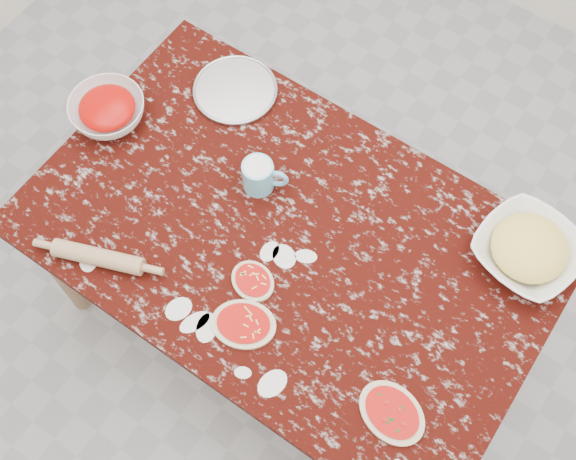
# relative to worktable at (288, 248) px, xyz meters

# --- Properties ---
(ground) EXTENTS (4.00, 4.00, 0.00)m
(ground) POSITION_rel_worktable_xyz_m (0.00, 0.00, -0.67)
(ground) COLOR gray
(worktable) EXTENTS (1.60, 1.00, 0.75)m
(worktable) POSITION_rel_worktable_xyz_m (0.00, 0.00, 0.00)
(worktable) COLOR black
(worktable) RESTS_ON ground
(pizza_tray) EXTENTS (0.37, 0.37, 0.01)m
(pizza_tray) POSITION_rel_worktable_xyz_m (-0.46, 0.35, 0.09)
(pizza_tray) COLOR #B2B2B7
(pizza_tray) RESTS_ON worktable
(sauce_bowl) EXTENTS (0.31, 0.31, 0.08)m
(sauce_bowl) POSITION_rel_worktable_xyz_m (-0.74, 0.03, 0.12)
(sauce_bowl) COLOR white
(sauce_bowl) RESTS_ON worktable
(cheese_bowl) EXTENTS (0.36, 0.36, 0.08)m
(cheese_bowl) POSITION_rel_worktable_xyz_m (0.63, 0.35, 0.12)
(cheese_bowl) COLOR white
(cheese_bowl) RESTS_ON worktable
(flour_mug) EXTENTS (0.14, 0.10, 0.11)m
(flour_mug) POSITION_rel_worktable_xyz_m (-0.18, 0.10, 0.14)
(flour_mug) COLOR #69BFE1
(flour_mug) RESTS_ON worktable
(pizza_left) EXTENTS (0.23, 0.21, 0.02)m
(pizza_left) POSITION_rel_worktable_xyz_m (0.05, -0.31, 0.09)
(pizza_left) COLOR beige
(pizza_left) RESTS_ON worktable
(pizza_mid) EXTENTS (0.16, 0.15, 0.02)m
(pizza_mid) POSITION_rel_worktable_xyz_m (-0.00, -0.18, 0.09)
(pizza_mid) COLOR beige
(pizza_mid) RESTS_ON worktable
(pizza_right) EXTENTS (0.23, 0.19, 0.02)m
(pizza_right) POSITION_rel_worktable_xyz_m (0.54, -0.28, 0.09)
(pizza_right) COLOR beige
(pizza_right) RESTS_ON worktable
(rolling_pin) EXTENTS (0.28, 0.15, 0.06)m
(rolling_pin) POSITION_rel_worktable_xyz_m (-0.42, -0.39, 0.11)
(rolling_pin) COLOR tan
(rolling_pin) RESTS_ON worktable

